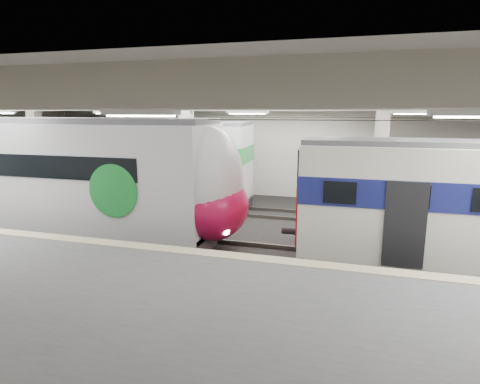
% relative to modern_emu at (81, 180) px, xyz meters
% --- Properties ---
extents(station_hall, '(36.00, 24.00, 5.75)m').
position_rel_modern_emu_xyz_m(station_hall, '(6.22, -1.74, 0.92)').
color(station_hall, black).
rests_on(station_hall, ground).
extents(modern_emu, '(14.81, 3.06, 4.73)m').
position_rel_modern_emu_xyz_m(modern_emu, '(0.00, 0.00, 0.00)').
color(modern_emu, silver).
rests_on(modern_emu, ground).
extents(far_train, '(14.12, 3.55, 4.47)m').
position_rel_modern_emu_xyz_m(far_train, '(-1.79, 5.50, -0.01)').
color(far_train, silver).
rests_on(far_train, ground).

